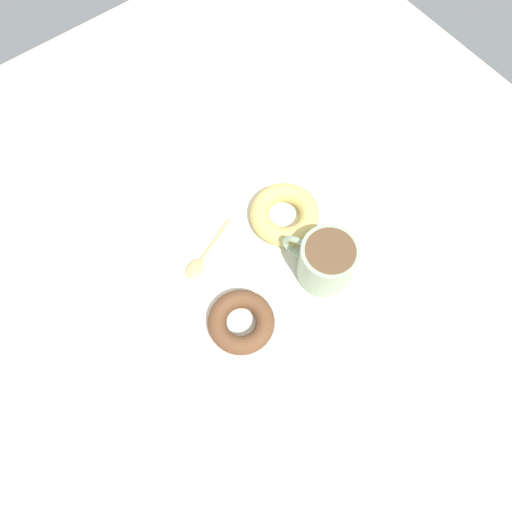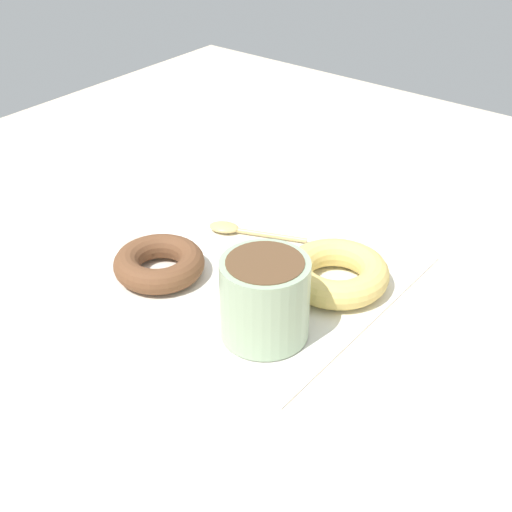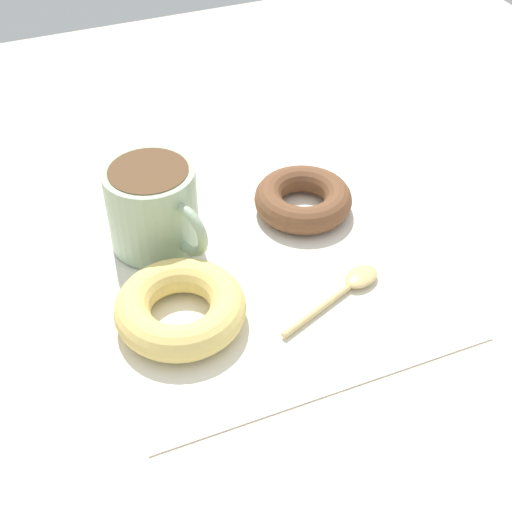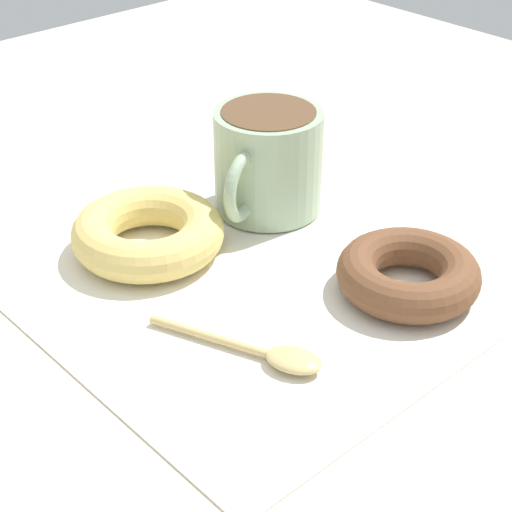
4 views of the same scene
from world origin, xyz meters
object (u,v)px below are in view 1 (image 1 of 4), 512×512
Objects in this scene: donut_near_cup at (241,322)px; coffee_cup at (326,261)px; spoon at (200,261)px; donut_far at (285,214)px.

coffee_cup is at bearing -3.23° from donut_near_cup.
coffee_cup is 1.14× the size of donut_near_cup.
coffee_cup is at bearing -42.10° from spoon.
spoon is (-15.20, 1.92, -1.14)cm from donut_far.
spoon is at bearing 137.90° from coffee_cup.
spoon is at bearing 85.84° from donut_near_cup.
donut_far is at bearing 84.31° from coffee_cup.
donut_far is at bearing -7.21° from spoon.
donut_far is at bearing 31.87° from donut_near_cup.
coffee_cup reaches higher than spoon.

